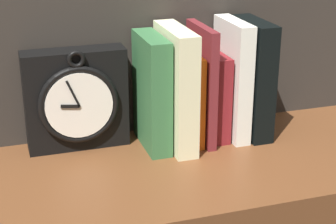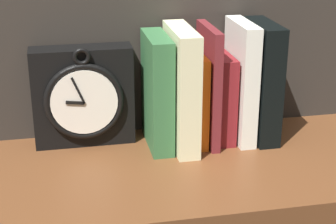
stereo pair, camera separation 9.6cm
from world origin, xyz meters
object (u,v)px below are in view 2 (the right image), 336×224
at_px(book_slot2_orange, 196,98).
at_px(book_slot5_white, 241,81).
at_px(clock, 83,97).
at_px(book_slot1_cream, 181,88).
at_px(book_slot3_maroon, 208,85).
at_px(book_slot4_maroon, 221,97).
at_px(book_slot0_green, 159,91).
at_px(book_slot6_black, 261,81).

bearing_deg(book_slot2_orange, book_slot5_white, -2.35).
bearing_deg(clock, book_slot2_orange, -7.69).
relative_size(clock, book_slot2_orange, 1.12).
relative_size(book_slot1_cream, book_slot5_white, 0.99).
bearing_deg(book_slot3_maroon, book_slot4_maroon, 17.07).
height_order(book_slot0_green, book_slot3_maroon, book_slot3_maroon).
xyz_separation_m(book_slot0_green, book_slot4_maroon, (0.12, 0.01, -0.02)).
distance_m(clock, book_slot5_white, 0.30).
bearing_deg(book_slot6_black, book_slot3_maroon, 179.55).
bearing_deg(book_slot1_cream, book_slot0_green, 166.12).
height_order(clock, book_slot0_green, book_slot0_green).
relative_size(book_slot4_maroon, book_slot6_black, 0.74).
distance_m(book_slot1_cream, book_slot6_black, 0.16).
height_order(book_slot2_orange, book_slot3_maroon, book_slot3_maroon).
xyz_separation_m(book_slot0_green, book_slot3_maroon, (0.10, 0.00, 0.01)).
distance_m(clock, book_slot6_black, 0.34).
height_order(book_slot0_green, book_slot5_white, book_slot5_white).
bearing_deg(book_slot3_maroon, book_slot0_green, -179.54).
distance_m(book_slot3_maroon, book_slot4_maroon, 0.04).
distance_m(book_slot0_green, book_slot5_white, 0.16).
distance_m(clock, book_slot4_maroon, 0.27).
bearing_deg(book_slot2_orange, book_slot1_cream, -153.66).
xyz_separation_m(clock, book_slot3_maroon, (0.24, -0.03, 0.02)).
bearing_deg(book_slot1_cream, book_slot6_black, 3.50).
xyz_separation_m(clock, book_slot4_maroon, (0.27, -0.03, -0.01)).
relative_size(book_slot2_orange, book_slot5_white, 0.76).
bearing_deg(book_slot3_maroon, clock, 171.78).
height_order(clock, book_slot5_white, book_slot5_white).
bearing_deg(book_slot0_green, book_slot4_maroon, 4.46).
bearing_deg(book_slot5_white, clock, 173.87).
distance_m(book_slot4_maroon, book_slot6_black, 0.08).
xyz_separation_m(book_slot0_green, book_slot5_white, (0.16, 0.00, 0.01)).
distance_m(clock, book_slot3_maroon, 0.24).
height_order(clock, book_slot3_maroon, book_slot3_maroon).
bearing_deg(book_slot6_black, book_slot5_white, 176.50).
bearing_deg(book_slot3_maroon, book_slot1_cream, -169.01).
relative_size(book_slot2_orange, book_slot3_maroon, 0.78).
height_order(book_slot2_orange, book_slot4_maroon, book_slot2_orange).
distance_m(book_slot1_cream, book_slot5_white, 0.12).
relative_size(book_slot3_maroon, book_slot6_black, 0.99).
xyz_separation_m(book_slot0_green, book_slot1_cream, (0.04, -0.01, 0.01)).
height_order(book_slot0_green, book_slot1_cream, book_slot1_cream).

